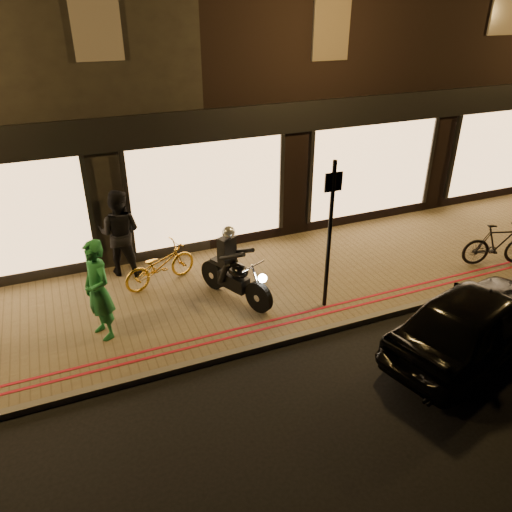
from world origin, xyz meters
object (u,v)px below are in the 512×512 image
(sign_post, at_px, (330,229))
(person_green, at_px, (98,290))
(parked_car, at_px, (478,321))
(bicycle_gold, at_px, (160,265))
(motorcycle, at_px, (234,272))

(sign_post, height_order, person_green, sign_post)
(parked_car, bearing_deg, person_green, 48.86)
(bicycle_gold, relative_size, parked_car, 0.43)
(sign_post, bearing_deg, motorcycle, 149.56)
(motorcycle, relative_size, parked_car, 0.46)
(motorcycle, bearing_deg, parked_car, -67.33)
(motorcycle, height_order, person_green, person_green)
(motorcycle, height_order, sign_post, sign_post)
(person_green, bearing_deg, bicycle_gold, 113.21)
(motorcycle, bearing_deg, person_green, 161.07)
(sign_post, relative_size, parked_car, 0.77)
(sign_post, distance_m, person_green, 4.34)
(sign_post, height_order, bicycle_gold, sign_post)
(bicycle_gold, distance_m, person_green, 2.05)
(bicycle_gold, relative_size, person_green, 0.88)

